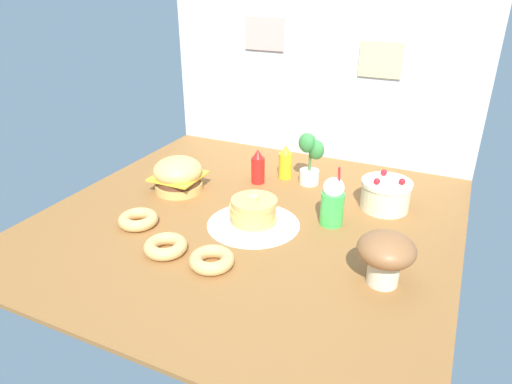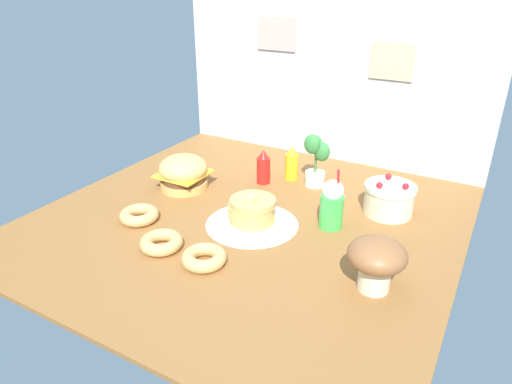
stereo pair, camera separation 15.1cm
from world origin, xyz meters
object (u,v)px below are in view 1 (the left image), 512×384
at_px(donut_pink_glaze, 138,219).
at_px(donut_chocolate, 166,246).
at_px(ketchup_bottle, 258,167).
at_px(mustard_bottle, 285,163).
at_px(donut_vanilla, 212,259).
at_px(pancake_stack, 253,213).
at_px(cream_soda_cup, 333,202).
at_px(burger, 178,175).
at_px(potted_plant, 310,157).
at_px(layer_cake, 385,194).
at_px(mushroom_stool, 386,254).

bearing_deg(donut_pink_glaze, donut_chocolate, -28.71).
height_order(ketchup_bottle, mustard_bottle, same).
relative_size(donut_chocolate, donut_vanilla, 1.00).
relative_size(pancake_stack, cream_soda_cup, 1.13).
height_order(burger, cream_soda_cup, cream_soda_cup).
bearing_deg(donut_chocolate, donut_pink_glaze, 151.29).
distance_m(cream_soda_cup, potted_plant, 0.46).
height_order(mustard_bottle, donut_chocolate, mustard_bottle).
distance_m(layer_cake, mustard_bottle, 0.60).
bearing_deg(burger, mustard_bottle, 41.41).
distance_m(layer_cake, donut_pink_glaze, 1.20).
relative_size(layer_cake, donut_chocolate, 1.34).
distance_m(ketchup_bottle, mustard_bottle, 0.17).
bearing_deg(cream_soda_cup, layer_cake, 53.72).
relative_size(mustard_bottle, donut_vanilla, 1.08).
relative_size(pancake_stack, ketchup_bottle, 1.70).
relative_size(burger, pancake_stack, 0.78).
bearing_deg(donut_vanilla, mustard_bottle, 93.76).
xyz_separation_m(donut_pink_glaze, donut_chocolate, (0.25, -0.14, 0.00)).
bearing_deg(cream_soda_cup, donut_chocolate, -136.52).
height_order(pancake_stack, donut_pink_glaze, pancake_stack).
distance_m(burger, ketchup_bottle, 0.44).
xyz_separation_m(burger, mustard_bottle, (0.45, 0.40, 0.00)).
bearing_deg(donut_vanilla, pancake_stack, 89.07).
xyz_separation_m(layer_cake, mustard_bottle, (-0.59, 0.14, 0.02)).
distance_m(burger, mushroom_stool, 1.21).
xyz_separation_m(layer_cake, donut_pink_glaze, (-1.00, -0.65, -0.05)).
xyz_separation_m(mustard_bottle, donut_vanilla, (0.06, -0.94, -0.06)).
bearing_deg(donut_chocolate, pancake_stack, 57.88).
bearing_deg(layer_cake, potted_plant, 164.47).
xyz_separation_m(burger, layer_cake, (1.04, 0.26, -0.01)).
height_order(layer_cake, mushroom_stool, mushroom_stool).
distance_m(pancake_stack, cream_soda_cup, 0.37).
bearing_deg(pancake_stack, burger, 162.44).
relative_size(burger, cream_soda_cup, 0.88).
relative_size(cream_soda_cup, donut_chocolate, 1.61).
xyz_separation_m(layer_cake, ketchup_bottle, (-0.70, 0.01, 0.02)).
height_order(pancake_stack, cream_soda_cup, cream_soda_cup).
xyz_separation_m(mustard_bottle, cream_soda_cup, (0.39, -0.40, 0.02)).
relative_size(donut_vanilla, potted_plant, 0.61).
distance_m(ketchup_bottle, mushroom_stool, 1.03).
height_order(pancake_stack, mustard_bottle, mustard_bottle).
bearing_deg(mustard_bottle, layer_cake, -13.53).
bearing_deg(donut_chocolate, donut_vanilla, -1.26).
height_order(burger, pancake_stack, burger).
height_order(ketchup_bottle, potted_plant, potted_plant).
relative_size(burger, mushroom_stool, 1.21).
bearing_deg(mushroom_stool, pancake_stack, 162.91).
distance_m(pancake_stack, donut_vanilla, 0.37).
bearing_deg(potted_plant, donut_chocolate, -108.89).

